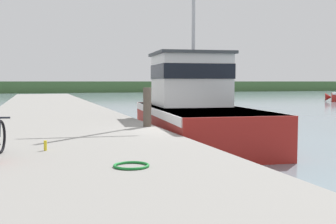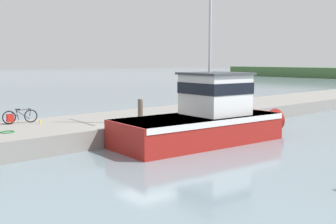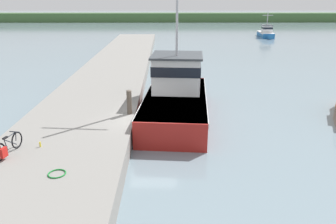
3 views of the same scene
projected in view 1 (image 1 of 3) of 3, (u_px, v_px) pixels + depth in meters
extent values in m
plane|color=gray|center=(190.00, 156.00, 13.80)|extent=(320.00, 320.00, 0.00)
cube|color=gray|center=(68.00, 147.00, 12.59)|extent=(5.83, 80.00, 0.94)
cube|color=#426638|center=(187.00, 87.00, 100.40)|extent=(180.00, 5.00, 2.44)
cube|color=maroon|center=(198.00, 126.00, 16.44)|extent=(4.31, 9.29, 1.42)
cone|color=maroon|center=(169.00, 115.00, 21.62)|extent=(1.49, 1.74, 1.35)
cube|color=white|center=(198.00, 111.00, 16.40)|extent=(4.37, 9.12, 0.28)
cube|color=white|center=(190.00, 81.00, 17.41)|extent=(3.04, 3.01, 2.09)
cube|color=black|center=(191.00, 72.00, 17.38)|extent=(3.10, 3.07, 0.58)
cube|color=#3D4247|center=(191.00, 54.00, 17.33)|extent=(3.28, 3.25, 0.12)
cube|color=#236BB2|center=(205.00, 95.00, 61.13)|extent=(2.45, 5.99, 0.88)
cone|color=#236BB2|center=(213.00, 96.00, 57.78)|extent=(0.92, 1.12, 0.83)
cube|color=white|center=(205.00, 93.00, 61.11)|extent=(2.48, 5.88, 0.18)
cube|color=white|center=(206.00, 88.00, 60.35)|extent=(1.73, 2.06, 1.17)
cube|color=black|center=(206.00, 87.00, 60.33)|extent=(1.77, 2.10, 0.33)
cube|color=#3D4247|center=(206.00, 84.00, 60.30)|extent=(1.87, 2.23, 0.12)
cylinder|color=#B2B2B7|center=(206.00, 76.00, 60.50)|extent=(0.14, 0.14, 2.15)
cylinder|color=#B2B2B7|center=(206.00, 72.00, 60.46)|extent=(1.78, 0.24, 0.10)
cone|color=#AD231E|center=(328.00, 97.00, 51.54)|extent=(1.19, 1.24, 0.99)
torus|color=black|center=(0.00, 137.00, 8.71)|extent=(0.18, 0.70, 0.70)
cylinder|color=#232833|center=(0.00, 128.00, 8.66)|extent=(0.05, 0.11, 0.36)
cylinder|color=#51473D|center=(147.00, 107.00, 13.90)|extent=(0.27, 0.27, 1.29)
torus|color=#197A2D|center=(131.00, 165.00, 7.35)|extent=(0.64, 0.64, 0.05)
cylinder|color=yellow|center=(45.00, 146.00, 9.08)|extent=(0.07, 0.07, 0.22)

